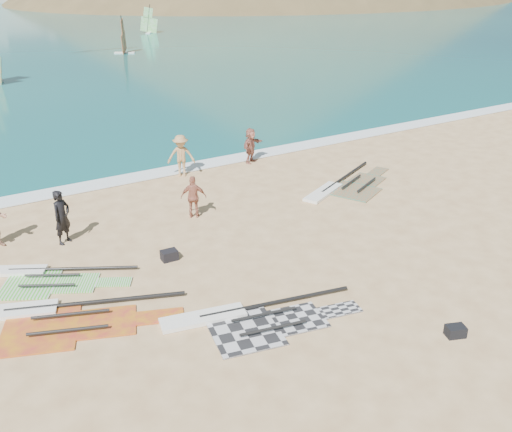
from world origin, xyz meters
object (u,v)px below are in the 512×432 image
gear_bag_far (455,331)px  rig_red (53,318)px  rig_orange (345,187)px  person_wetsuit (62,217)px  rig_grey (247,319)px  beachgoer_mid (181,156)px  beachgoer_right (251,145)px  gear_bag_near (169,255)px  rig_green (40,277)px  beachgoer_back (194,197)px

gear_bag_far → rig_red: bearing=144.3°
rig_orange → person_wetsuit: 11.59m
rig_grey → gear_bag_far: size_ratio=11.20×
rig_grey → beachgoer_mid: (3.38, 11.35, 0.89)m
rig_orange → beachgoer_right: bearing=82.4°
gear_bag_near → gear_bag_far: size_ratio=1.06×
rig_grey → beachgoer_mid: bearing=85.0°
rig_green → beachgoer_back: size_ratio=2.73×
person_wetsuit → beachgoer_mid: (6.25, 4.05, -0.01)m
person_wetsuit → beachgoer_back: bearing=-37.1°
beachgoer_back → beachgoer_right: beachgoer_right is taller
gear_bag_far → beachgoer_mid: size_ratio=0.26×
rig_red → person_wetsuit: size_ratio=3.07×
rig_grey → rig_green: size_ratio=1.23×
person_wetsuit → rig_grey: bearing=-101.1°
beachgoer_back → rig_green: bearing=44.1°
rig_grey → rig_orange: bearing=47.7°
beachgoer_mid → beachgoer_right: size_ratio=1.12×
rig_orange → beachgoer_mid: bearing=110.5°
beachgoer_mid → beachgoer_back: 4.69m
rig_green → beachgoer_mid: bearing=67.8°
person_wetsuit → gear_bag_far: bearing=-89.0°
beachgoer_mid → gear_bag_near: bearing=-91.3°
gear_bag_far → beachgoer_mid: bearing=93.2°
rig_green → beachgoer_mid: (7.58, 6.13, 0.89)m
rig_grey → beachgoer_right: 13.36m
rig_green → person_wetsuit: bearing=86.2°
rig_red → beachgoer_right: bearing=57.5°
rig_red → gear_bag_far: gear_bag_far is taller
person_wetsuit → beachgoer_right: bearing=-10.2°
rig_orange → beachgoer_back: beachgoer_back is taller
beachgoer_right → gear_bag_far: bearing=-129.6°
rig_grey → beachgoer_right: (7.00, 11.35, 0.79)m
rig_grey → beachgoer_mid: 11.88m
gear_bag_near → beachgoer_right: size_ratio=0.31×
rig_green → gear_bag_far: gear_bag_far is taller
rig_red → beachgoer_back: size_ratio=3.59×
rig_orange → beachgoer_back: (-6.81, 0.62, 0.76)m
rig_red → gear_bag_near: gear_bag_near is taller
rig_red → beachgoer_back: bearing=54.1°
rig_red → person_wetsuit: bearing=91.9°
rig_red → rig_green: bearing=106.1°
rig_green → person_wetsuit: size_ratio=2.33×
beachgoer_mid → rig_green: bearing=-114.5°
gear_bag_far → person_wetsuit: size_ratio=0.26×
beachgoer_right → rig_red: bearing=-172.0°
rig_grey → gear_bag_near: (-0.35, 4.28, 0.11)m
rig_green → rig_orange: (12.84, 1.09, 0.00)m
rig_green → rig_red: 2.42m
person_wetsuit → rig_green: bearing=-155.1°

